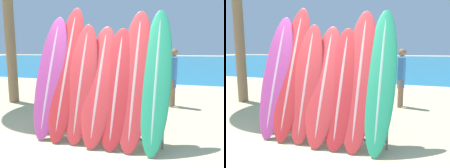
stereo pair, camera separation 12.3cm
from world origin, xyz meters
TOP-DOWN VIEW (x-y plane):
  - ground_plane at (0.00, 0.00)m, footprint 160.00×160.00m
  - ocean_water at (0.00, 36.63)m, footprint 120.00×60.00m
  - surfboard_rack at (0.32, 0.47)m, footprint 2.29×0.04m
  - surfboard_slot_0 at (-0.66, 0.53)m, footprint 0.58×0.90m
  - surfboard_slot_1 at (-0.34, 0.58)m, footprint 0.58×1.07m
  - surfboard_slot_2 at (-0.01, 0.49)m, footprint 0.56×0.83m
  - surfboard_slot_3 at (0.34, 0.50)m, footprint 0.59×0.98m
  - surfboard_slot_4 at (0.65, 0.49)m, footprint 0.57×0.90m
  - surfboard_slot_5 at (0.95, 0.56)m, footprint 0.56×1.02m
  - surfboard_slot_6 at (1.31, 0.56)m, footprint 0.49×1.04m
  - person_near_water at (-1.22, 2.64)m, footprint 0.31×0.28m
  - person_mid_beach at (-1.89, 3.33)m, footprint 0.28×0.22m
  - person_far_left at (1.48, 3.42)m, footprint 0.22×0.28m
  - person_far_right at (0.40, 4.36)m, footprint 0.30×0.23m

SIDE VIEW (x-z plane):
  - ground_plane at x=0.00m, z-range 0.00..0.00m
  - ocean_water at x=0.00m, z-range 0.00..0.01m
  - surfboard_rack at x=0.32m, z-range 0.04..0.93m
  - person_mid_beach at x=-1.89m, z-range 0.07..1.71m
  - person_far_left at x=1.48m, z-range 0.08..1.74m
  - person_far_right at x=0.40m, z-range 0.08..1.83m
  - person_near_water at x=-1.22m, z-range 0.08..1.88m
  - surfboard_slot_4 at x=0.65m, z-range 0.00..2.02m
  - surfboard_slot_3 at x=0.34m, z-range 0.00..2.07m
  - surfboard_slot_2 at x=-0.01m, z-range 0.00..2.11m
  - surfboard_slot_0 at x=-0.66m, z-range 0.00..2.28m
  - surfboard_slot_6 at x=1.31m, z-range 0.00..2.33m
  - surfboard_slot_5 at x=0.95m, z-range 0.00..2.33m
  - surfboard_slot_1 at x=-0.34m, z-range 0.00..2.47m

